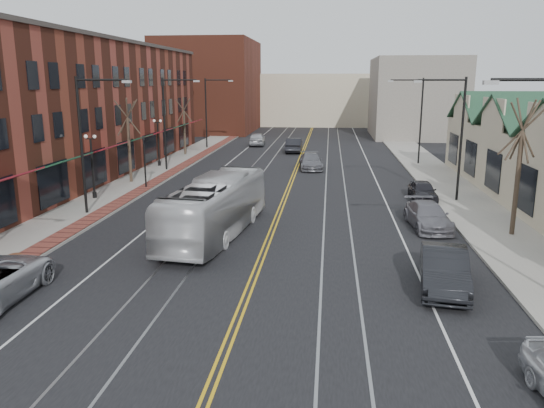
% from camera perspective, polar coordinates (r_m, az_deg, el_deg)
% --- Properties ---
extents(ground, '(160.00, 160.00, 0.00)m').
position_cam_1_polar(ground, '(16.04, -5.52, -16.53)').
color(ground, black).
rests_on(ground, ground).
extents(sidewalk_left, '(4.00, 120.00, 0.15)m').
position_cam_1_polar(sidewalk_left, '(37.63, -17.40, 0.51)').
color(sidewalk_left, gray).
rests_on(sidewalk_left, ground).
extents(sidewalk_right, '(4.00, 120.00, 0.15)m').
position_cam_1_polar(sidewalk_right, '(35.69, 20.69, -0.41)').
color(sidewalk_right, gray).
rests_on(sidewalk_right, ground).
extents(building_left, '(10.00, 50.00, 11.00)m').
position_cam_1_polar(building_left, '(46.24, -22.48, 9.18)').
color(building_left, maroon).
rests_on(building_left, ground).
extents(backdrop_left, '(14.00, 18.00, 14.00)m').
position_cam_1_polar(backdrop_left, '(85.75, -6.75, 12.47)').
color(backdrop_left, maroon).
rests_on(backdrop_left, ground).
extents(backdrop_mid, '(22.00, 14.00, 9.00)m').
position_cam_1_polar(backdrop_mid, '(98.72, 4.55, 11.14)').
color(backdrop_mid, '#C4B897').
rests_on(backdrop_mid, ground).
extents(backdrop_right, '(12.00, 16.00, 11.00)m').
position_cam_1_polar(backdrop_right, '(79.57, 15.17, 10.98)').
color(backdrop_right, slate).
rests_on(backdrop_right, ground).
extents(streetlight_l_1, '(3.33, 0.25, 8.00)m').
position_cam_1_polar(streetlight_l_1, '(32.90, -19.21, 7.38)').
color(streetlight_l_1, black).
rests_on(streetlight_l_1, sidewalk_left).
extents(streetlight_l_2, '(3.33, 0.25, 8.00)m').
position_cam_1_polar(streetlight_l_2, '(47.81, -11.01, 9.45)').
color(streetlight_l_2, black).
rests_on(streetlight_l_2, sidewalk_left).
extents(streetlight_l_3, '(3.33, 0.25, 8.00)m').
position_cam_1_polar(streetlight_l_3, '(63.26, -6.72, 10.45)').
color(streetlight_l_3, black).
rests_on(streetlight_l_3, sidewalk_left).
extents(streetlight_r_1, '(3.33, 0.25, 8.00)m').
position_cam_1_polar(streetlight_r_1, '(36.64, 19.10, 7.91)').
color(streetlight_r_1, black).
rests_on(streetlight_r_1, sidewalk_right).
extents(streetlight_r_2, '(3.33, 0.25, 8.00)m').
position_cam_1_polar(streetlight_r_2, '(52.33, 15.28, 9.54)').
color(streetlight_r_2, black).
rests_on(streetlight_r_2, sidewalk_right).
extents(lamppost_l_2, '(0.84, 0.28, 4.27)m').
position_cam_1_polar(lamppost_l_2, '(37.57, -18.74, 3.71)').
color(lamppost_l_2, black).
rests_on(lamppost_l_2, sidewalk_left).
extents(lamppost_l_3, '(0.84, 0.28, 4.27)m').
position_cam_1_polar(lamppost_l_3, '(50.49, -12.12, 6.37)').
color(lamppost_l_3, black).
rests_on(lamppost_l_3, sidewalk_left).
extents(tree_left_near, '(1.78, 1.37, 6.48)m').
position_cam_1_polar(tree_left_near, '(42.76, -15.16, 6.79)').
color(tree_left_near, '#382B21').
rests_on(tree_left_near, sidewalk_left).
extents(tree_left_far, '(1.66, 1.28, 6.02)m').
position_cam_1_polar(tree_left_far, '(57.92, -9.42, 8.39)').
color(tree_left_far, '#382B21').
rests_on(tree_left_far, sidewalk_left).
extents(tree_right_mid, '(1.90, 1.46, 6.93)m').
position_cam_1_polar(tree_right_mid, '(29.52, 25.02, 3.80)').
color(tree_right_mid, '#382B21').
rests_on(tree_right_mid, sidewalk_right).
extents(manhole_far, '(0.60, 0.60, 0.02)m').
position_cam_1_polar(manhole_far, '(26.99, -25.91, -4.93)').
color(manhole_far, '#592D19').
rests_on(manhole_far, sidewalk_left).
extents(traffic_signal, '(0.18, 0.15, 3.80)m').
position_cam_1_polar(traffic_signal, '(40.38, -13.55, 4.86)').
color(traffic_signal, black).
rests_on(traffic_signal, sidewalk_left).
extents(transit_bus, '(3.86, 11.16, 3.04)m').
position_cam_1_polar(transit_bus, '(27.53, -6.08, -0.36)').
color(transit_bus, silver).
rests_on(transit_bus, ground).
extents(parked_car_b, '(2.35, 5.06, 1.60)m').
position_cam_1_polar(parked_car_b, '(21.68, 18.02, -6.70)').
color(parked_car_b, black).
rests_on(parked_car_b, ground).
extents(parked_car_c, '(2.33, 4.91, 1.38)m').
position_cam_1_polar(parked_car_c, '(30.22, 16.42, -1.23)').
color(parked_car_c, slate).
rests_on(parked_car_c, ground).
extents(parked_car_d, '(1.64, 3.94, 1.33)m').
position_cam_1_polar(parked_car_d, '(37.10, 15.90, 1.37)').
color(parked_car_d, '#222227').
rests_on(parked_car_d, ground).
extents(distant_car_left, '(1.76, 4.91, 1.61)m').
position_cam_1_polar(distant_car_left, '(60.07, 2.38, 6.35)').
color(distant_car_left, black).
rests_on(distant_car_left, ground).
extents(distant_car_right, '(2.47, 5.06, 1.42)m').
position_cam_1_polar(distant_car_right, '(48.60, 4.20, 4.60)').
color(distant_car_right, slate).
rests_on(distant_car_right, ground).
extents(distant_car_far, '(2.24, 4.88, 1.62)m').
position_cam_1_polar(distant_car_far, '(66.35, -1.61, 7.01)').
color(distant_car_far, '#AFB1B6').
rests_on(distant_car_far, ground).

